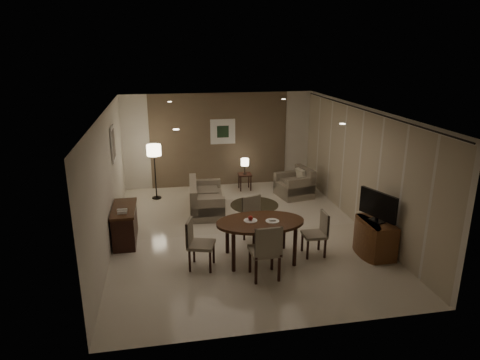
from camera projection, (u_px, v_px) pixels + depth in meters
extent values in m
cube|color=beige|center=(242.00, 232.00, 9.49)|extent=(5.50, 7.00, 0.00)
cube|color=white|center=(242.00, 110.00, 8.68)|extent=(5.50, 7.00, 0.00)
cube|color=brown|center=(219.00, 140.00, 12.37)|extent=(5.50, 0.00, 2.70)
cube|color=silver|center=(108.00, 181.00, 8.61)|extent=(0.00, 7.00, 2.70)
cube|color=silver|center=(362.00, 167.00, 9.57)|extent=(0.00, 7.00, 2.70)
cube|color=brown|center=(219.00, 140.00, 12.36)|extent=(3.96, 0.03, 2.70)
cylinder|color=black|center=(364.00, 110.00, 9.17)|extent=(0.03, 6.80, 0.03)
cube|color=silver|center=(223.00, 132.00, 12.28)|extent=(0.72, 0.03, 0.72)
cube|color=black|center=(223.00, 132.00, 12.26)|extent=(0.34, 0.01, 0.34)
cube|color=silver|center=(113.00, 144.00, 9.59)|extent=(0.03, 0.60, 0.80)
cube|color=gray|center=(114.00, 144.00, 9.60)|extent=(0.01, 0.46, 0.64)
cylinder|color=white|center=(176.00, 129.00, 6.76)|extent=(0.10, 0.10, 0.01)
cylinder|color=white|center=(343.00, 124.00, 7.24)|extent=(0.10, 0.10, 0.01)
cylinder|color=white|center=(170.00, 102.00, 10.13)|extent=(0.10, 0.10, 0.01)
cylinder|color=white|center=(284.00, 99.00, 10.62)|extent=(0.10, 0.10, 0.01)
cylinder|color=white|center=(250.00, 221.00, 8.07)|extent=(0.26, 0.26, 0.02)
cylinder|color=white|center=(272.00, 221.00, 8.05)|extent=(0.26, 0.26, 0.02)
sphere|color=#A21812|center=(251.00, 218.00, 8.05)|extent=(0.09, 0.09, 0.09)
cube|color=white|center=(272.00, 220.00, 8.04)|extent=(0.12, 0.08, 0.03)
cylinder|color=#382F1F|center=(254.00, 205.00, 11.10)|extent=(1.25, 1.25, 0.01)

